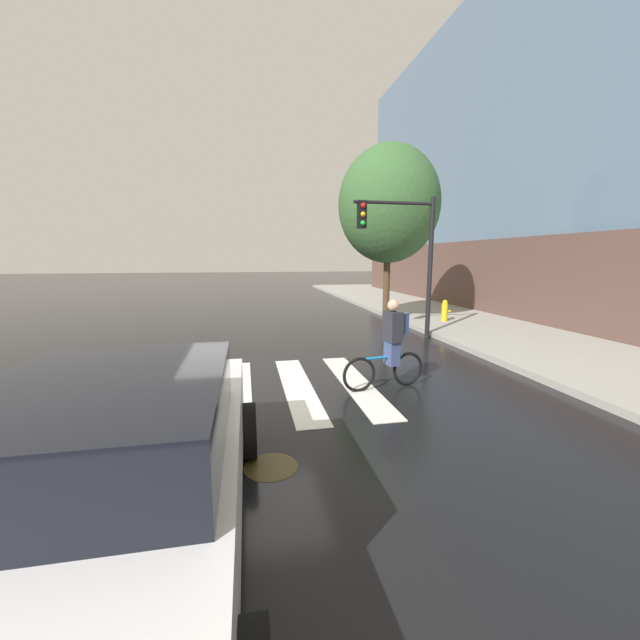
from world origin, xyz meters
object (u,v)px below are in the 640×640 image
manhole_cover (271,466)px  cyclist (391,344)px  traffic_light_near (405,243)px  sedan_near (119,469)px  fire_hydrant (445,311)px  street_tree_near (389,205)px

manhole_cover → cyclist: size_ratio=0.38×
cyclist → traffic_light_near: size_ratio=0.40×
sedan_near → fire_hydrant: 12.63m
sedan_near → cyclist: (3.65, 3.56, 0.02)m
manhole_cover → street_tree_near: 11.15m
traffic_light_near → street_tree_near: (0.47, 2.61, 1.45)m
manhole_cover → street_tree_near: street_tree_near is taller
manhole_cover → cyclist: bearing=44.4°
manhole_cover → traffic_light_near: traffic_light_near is taller
traffic_light_near → street_tree_near: size_ratio=0.66×
manhole_cover → cyclist: 3.48m
sedan_near → cyclist: bearing=44.3°
manhole_cover → traffic_light_near: size_ratio=0.15×
cyclist → traffic_light_near: 4.98m
traffic_light_near → sedan_near: bearing=-126.4°
manhole_cover → fire_hydrant: bearing=50.6°
cyclist → street_tree_near: bearing=69.8°
sedan_near → manhole_cover: bearing=44.2°
traffic_light_near → fire_hydrant: size_ratio=5.38×
traffic_light_near → fire_hydrant: 3.96m
traffic_light_near → street_tree_near: street_tree_near is taller
sedan_near → street_tree_near: bearing=59.2°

